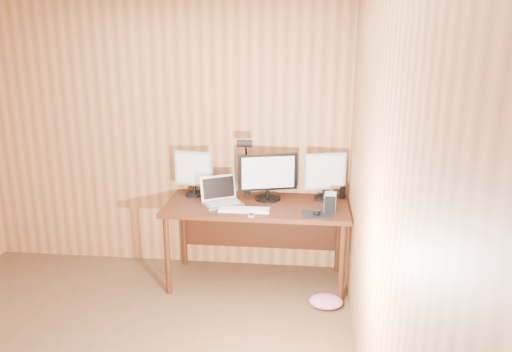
% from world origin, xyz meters
% --- Properties ---
extents(room_shell, '(4.00, 4.00, 4.00)m').
position_xyz_m(room_shell, '(0.00, 0.00, 1.25)').
color(room_shell, brown).
rests_on(room_shell, ground).
extents(desk, '(1.60, 0.70, 0.75)m').
position_xyz_m(desk, '(0.93, 1.70, 0.63)').
color(desk, '#3B1A0C').
rests_on(desk, floor).
extents(monitor_center, '(0.53, 0.23, 0.42)m').
position_xyz_m(monitor_center, '(1.01, 1.78, 0.97)').
color(monitor_center, black).
rests_on(monitor_center, desk).
extents(monitor_left, '(0.36, 0.17, 0.41)m').
position_xyz_m(monitor_left, '(0.33, 1.82, 0.97)').
color(monitor_left, black).
rests_on(monitor_left, desk).
extents(monitor_right, '(0.37, 0.18, 0.43)m').
position_xyz_m(monitor_right, '(1.52, 1.83, 0.98)').
color(monitor_right, black).
rests_on(monitor_right, desk).
extents(laptop, '(0.41, 0.38, 0.23)m').
position_xyz_m(laptop, '(0.61, 1.62, 0.81)').
color(laptop, silver).
rests_on(laptop, desk).
extents(keyboard, '(0.43, 0.13, 0.02)m').
position_xyz_m(keyboard, '(0.84, 1.44, 0.76)').
color(keyboard, white).
rests_on(keyboard, desk).
extents(mousepad, '(0.26, 0.22, 0.00)m').
position_xyz_m(mousepad, '(1.45, 1.42, 0.75)').
color(mousepad, black).
rests_on(mousepad, desk).
extents(mouse, '(0.09, 0.12, 0.04)m').
position_xyz_m(mouse, '(1.45, 1.42, 0.77)').
color(mouse, black).
rests_on(mouse, mousepad).
extents(hard_drive, '(0.11, 0.15, 0.15)m').
position_xyz_m(hard_drive, '(1.56, 1.52, 0.83)').
color(hard_drive, silver).
rests_on(hard_drive, desk).
extents(phone, '(0.06, 0.10, 0.01)m').
position_xyz_m(phone, '(0.92, 1.34, 0.76)').
color(phone, silver).
rests_on(phone, desk).
extents(speaker, '(0.05, 0.05, 0.12)m').
position_xyz_m(speaker, '(1.69, 1.87, 0.81)').
color(speaker, black).
rests_on(speaker, desk).
extents(desk_lamp, '(0.13, 0.19, 0.58)m').
position_xyz_m(desk_lamp, '(0.81, 1.83, 1.11)').
color(desk_lamp, black).
rests_on(desk_lamp, desk).
extents(fabric_pile, '(0.32, 0.28, 0.09)m').
position_xyz_m(fabric_pile, '(1.55, 1.25, 0.04)').
color(fabric_pile, '#D06495').
rests_on(fabric_pile, floor).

